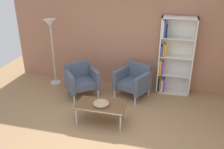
% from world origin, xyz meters
% --- Properties ---
extents(ground_plane, '(8.32, 8.32, 0.00)m').
position_xyz_m(ground_plane, '(0.00, 0.00, 0.00)').
color(ground_plane, '#9E7751').
extents(brick_back_panel, '(6.40, 0.12, 2.90)m').
position_xyz_m(brick_back_panel, '(0.00, 2.46, 1.45)').
color(brick_back_panel, '#A87056').
rests_on(brick_back_panel, ground_plane).
extents(bookshelf_tall, '(0.80, 0.30, 1.90)m').
position_xyz_m(bookshelf_tall, '(1.05, 2.25, 0.92)').
color(bookshelf_tall, silver).
rests_on(bookshelf_tall, ground_plane).
extents(coffee_table_low, '(1.00, 0.56, 0.40)m').
position_xyz_m(coffee_table_low, '(-0.25, 0.54, 0.37)').
color(coffee_table_low, brown).
rests_on(coffee_table_low, ground_plane).
extents(decorative_bowl, '(0.32, 0.32, 0.05)m').
position_xyz_m(decorative_bowl, '(-0.25, 0.54, 0.43)').
color(decorative_bowl, tan).
rests_on(decorative_bowl, coffee_table_low).
extents(armchair_by_bookshelf, '(0.91, 0.88, 0.78)m').
position_xyz_m(armchair_by_bookshelf, '(0.19, 1.82, 0.41)').
color(armchair_by_bookshelf, '#4C566B').
rests_on(armchair_by_bookshelf, ground_plane).
extents(armchair_corner_red, '(0.95, 0.94, 0.78)m').
position_xyz_m(armchair_corner_red, '(-1.06, 1.55, 0.41)').
color(armchair_corner_red, '#4C566B').
rests_on(armchair_corner_red, ground_plane).
extents(floor_lamp_torchiere, '(0.32, 0.32, 1.74)m').
position_xyz_m(floor_lamp_torchiere, '(-1.98, 1.99, 1.45)').
color(floor_lamp_torchiere, silver).
rests_on(floor_lamp_torchiere, ground_plane).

